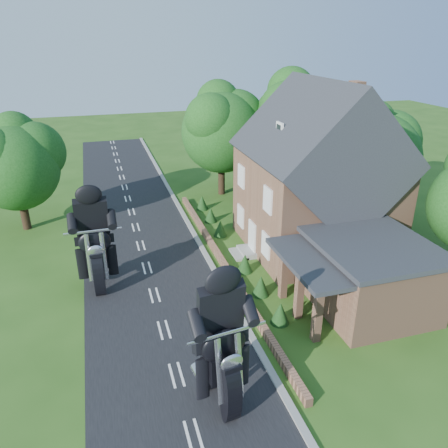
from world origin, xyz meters
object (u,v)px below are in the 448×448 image
object	(u,v)px
motorcycle_follow	(99,273)
annex	(367,274)
garden_wall	(223,263)
house	(317,180)
motorcycle_lead	(221,385)

from	to	relation	value
motorcycle_follow	annex	bearing A→B (deg)	156.61
garden_wall	motorcycle_follow	bearing A→B (deg)	-176.78
motorcycle_follow	garden_wall	bearing A→B (deg)	-176.78
house	annex	world-z (taller)	house
garden_wall	motorcycle_follow	distance (m)	6.98
garden_wall	motorcycle_follow	world-z (taller)	motorcycle_follow
garden_wall	motorcycle_follow	size ratio (longest dim) A/B	11.74
garden_wall	house	size ratio (longest dim) A/B	2.15
garden_wall	motorcycle_lead	xyz separation A→B (m)	(-3.01, -9.90, 0.68)
motorcycle_lead	motorcycle_follow	world-z (taller)	motorcycle_lead
house	annex	size ratio (longest dim) A/B	1.45
house	annex	bearing A→B (deg)	-95.24
house	motorcycle_lead	xyz separation A→B (m)	(-9.20, -10.90, -3.46)
garden_wall	house	world-z (taller)	house
annex	motorcycle_lead	size ratio (longest dim) A/B	3.74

